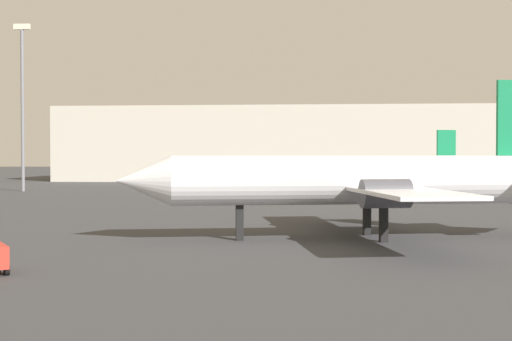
% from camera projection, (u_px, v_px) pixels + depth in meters
% --- Properties ---
extents(airplane_on_taxiway, '(30.40, 24.28, 10.23)m').
position_uv_depth(airplane_on_taxiway, '(362.00, 180.00, 43.91)').
color(airplane_on_taxiway, white).
rests_on(airplane_on_taxiway, ground_plane).
extents(airplane_far_left, '(23.32, 21.78, 8.33)m').
position_uv_depth(airplane_far_left, '(506.00, 176.00, 83.62)').
color(airplane_far_left, white).
rests_on(airplane_far_left, ground_plane).
extents(light_mast_left, '(2.40, 0.50, 24.58)m').
position_uv_depth(light_mast_left, '(22.00, 99.00, 101.23)').
color(light_mast_left, slate).
rests_on(light_mast_left, ground_plane).
extents(terminal_building, '(89.67, 23.61, 15.18)m').
position_uv_depth(terminal_building, '(277.00, 144.00, 145.82)').
color(terminal_building, beige).
rests_on(terminal_building, ground_plane).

